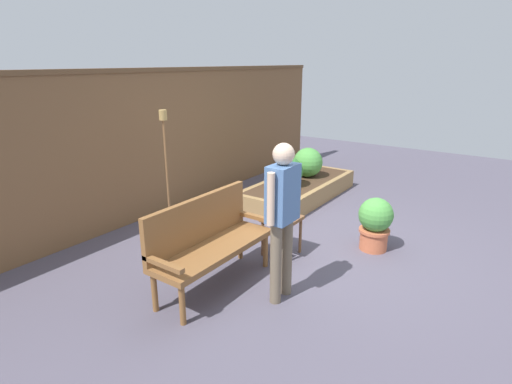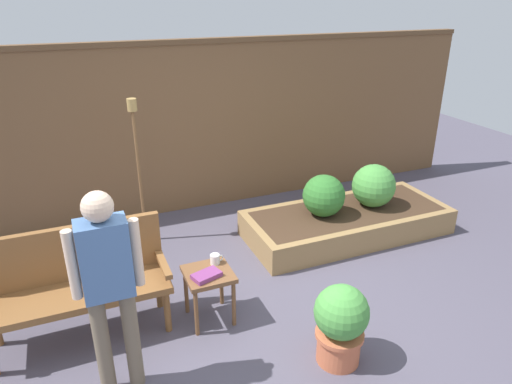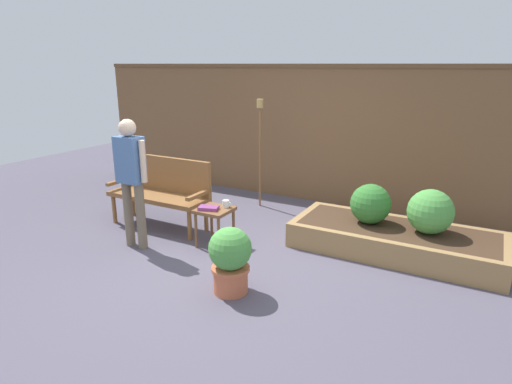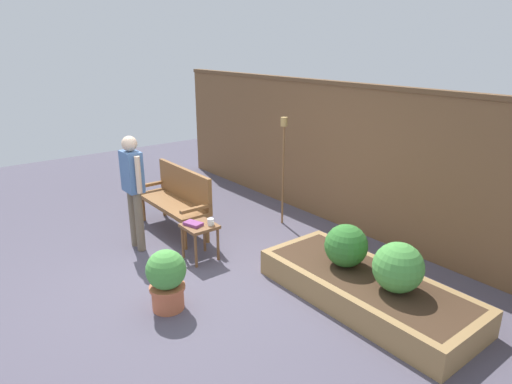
{
  "view_description": "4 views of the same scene",
  "coord_description": "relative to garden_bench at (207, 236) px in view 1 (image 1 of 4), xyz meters",
  "views": [
    {
      "loc": [
        -4.19,
        -2.07,
        2.25
      ],
      "look_at": [
        -0.09,
        0.81,
        0.63
      ],
      "focal_mm": 28.51,
      "sensor_mm": 36.0,
      "label": 1
    },
    {
      "loc": [
        -1.24,
        -2.98,
        2.67
      ],
      "look_at": [
        0.45,
        1.09,
        0.76
      ],
      "focal_mm": 32.58,
      "sensor_mm": 36.0,
      "label": 2
    },
    {
      "loc": [
        2.5,
        -3.81,
        2.15
      ],
      "look_at": [
        0.12,
        0.48,
        0.7
      ],
      "focal_mm": 30.29,
      "sensor_mm": 36.0,
      "label": 3
    },
    {
      "loc": [
        4.25,
        -2.4,
        2.69
      ],
      "look_at": [
        0.15,
        0.8,
        0.94
      ],
      "focal_mm": 31.26,
      "sensor_mm": 36.0,
      "label": 4
    }
  ],
  "objects": [
    {
      "name": "shrub_far_corner",
      "position": [
        3.36,
        0.64,
        0.01
      ],
      "size": [
        0.51,
        0.51,
        0.51
      ],
      "color": "brown",
      "rests_on": "raised_planter_bed"
    },
    {
      "name": "garden_bench",
      "position": [
        0.0,
        0.0,
        0.0
      ],
      "size": [
        1.44,
        0.48,
        0.94
      ],
      "color": "brown",
      "rests_on": "ground_plane"
    },
    {
      "name": "cup_on_table",
      "position": [
        1.14,
        -0.15,
        -0.02
      ],
      "size": [
        0.12,
        0.08,
        0.09
      ],
      "color": "white",
      "rests_on": "side_table"
    },
    {
      "name": "book_on_table",
      "position": [
        1.0,
        -0.33,
        -0.04
      ],
      "size": [
        0.27,
        0.21,
        0.04
      ],
      "primitive_type": "cube",
      "rotation": [
        0.0,
        0.0,
        0.3
      ],
      "color": "#7F3875",
      "rests_on": "side_table"
    },
    {
      "name": "fence_back",
      "position": [
        1.37,
        2.08,
        0.55
      ],
      "size": [
        8.4,
        0.14,
        2.16
      ],
      "color": "brown",
      "rests_on": "ground_plane"
    },
    {
      "name": "ground_plane",
      "position": [
        1.37,
        -0.52,
        -0.54
      ],
      "size": [
        14.0,
        14.0,
        0.0
      ],
      "primitive_type": "plane",
      "color": "#514C5B"
    },
    {
      "name": "tiki_torch",
      "position": [
        0.77,
        1.39,
        0.6
      ],
      "size": [
        0.1,
        0.1,
        1.66
      ],
      "color": "brown",
      "rests_on": "ground_plane"
    },
    {
      "name": "person_by_bench",
      "position": [
        0.22,
        -0.76,
        0.39
      ],
      "size": [
        0.47,
        0.2,
        1.56
      ],
      "color": "#70604C",
      "rests_on": "ground_plane"
    },
    {
      "name": "raised_planter_bed",
      "position": [
        3.01,
        0.62,
        -0.39
      ],
      "size": [
        2.4,
        1.0,
        0.3
      ],
      "color": "#997547",
      "rests_on": "ground_plane"
    },
    {
      "name": "shrub_near_bench",
      "position": [
        2.69,
        0.64,
        -0.0
      ],
      "size": [
        0.48,
        0.48,
        0.48
      ],
      "color": "brown",
      "rests_on": "raised_planter_bed"
    },
    {
      "name": "side_table",
      "position": [
        1.04,
        -0.26,
        -0.15
      ],
      "size": [
        0.4,
        0.4,
        0.48
      ],
      "color": "brown",
      "rests_on": "ground_plane"
    },
    {
      "name": "potted_boxwood",
      "position": [
        1.81,
        -1.13,
        -0.18
      ],
      "size": [
        0.42,
        0.42,
        0.67
      ],
      "color": "#C66642",
      "rests_on": "ground_plane"
    }
  ]
}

